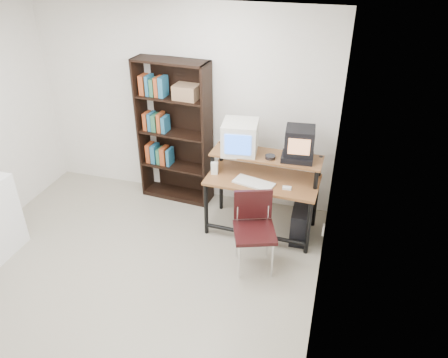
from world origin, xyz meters
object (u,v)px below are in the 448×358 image
(computer_desk, at_px, (263,180))
(crt_monitor, at_px, (240,137))
(school_chair, at_px, (254,223))
(bookshelf, at_px, (175,131))
(crt_tv, at_px, (300,141))
(pc_tower, at_px, (300,223))

(computer_desk, height_order, crt_monitor, crt_monitor)
(school_chair, distance_m, bookshelf, 1.80)
(crt_monitor, height_order, crt_tv, crt_tv)
(bookshelf, bearing_deg, pc_tower, -11.69)
(computer_desk, distance_m, crt_monitor, 0.58)
(computer_desk, relative_size, crt_tv, 3.80)
(computer_desk, xyz_separation_m, school_chair, (0.04, -0.67, -0.16))
(crt_tv, bearing_deg, pc_tower, -63.58)
(crt_monitor, relative_size, pc_tower, 1.01)
(crt_monitor, distance_m, bookshelf, 1.04)
(computer_desk, xyz_separation_m, crt_tv, (0.37, 0.13, 0.50))
(bookshelf, bearing_deg, computer_desk, -15.03)
(pc_tower, relative_size, school_chair, 0.51)
(computer_desk, bearing_deg, school_chair, -84.41)
(crt_monitor, relative_size, school_chair, 0.52)
(crt_monitor, height_order, pc_tower, crt_monitor)
(crt_monitor, height_order, bookshelf, bookshelf)
(school_chair, xyz_separation_m, bookshelf, (-1.33, 1.13, 0.44))
(crt_monitor, xyz_separation_m, crt_tv, (0.70, 0.01, 0.04))
(bookshelf, bearing_deg, school_chair, -35.61)
(crt_monitor, xyz_separation_m, school_chair, (0.37, -0.79, -0.62))
(computer_desk, xyz_separation_m, pc_tower, (0.49, -0.06, -0.49))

